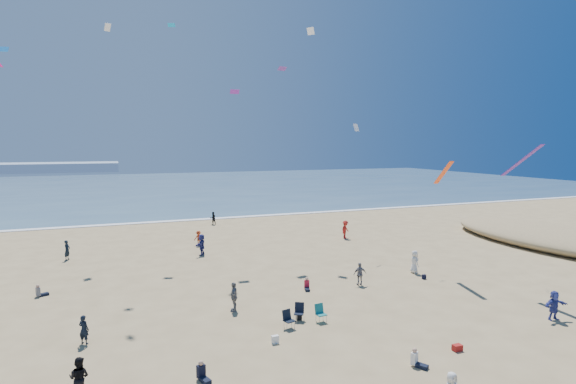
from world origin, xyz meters
name	(u,v)px	position (x,y,z in m)	size (l,w,h in m)	color
ocean	(145,187)	(0.00, 95.00, 0.03)	(220.00, 100.00, 0.06)	#476B84
surf_line	(170,221)	(0.00, 45.00, 0.04)	(220.00, 1.20, 0.08)	white
standing_flyers	(288,272)	(4.73, 15.07, 0.88)	(29.70, 47.93, 1.90)	black
seated_group	(259,338)	(-0.16, 6.36, 0.42)	(18.17, 26.08, 0.84)	white
chair_cluster	(303,315)	(2.97, 8.16, 0.50)	(2.70, 1.58, 1.00)	black
white_tote	(275,339)	(0.70, 6.42, 0.20)	(0.35, 0.20, 0.40)	white
black_backpack	(299,317)	(2.96, 8.77, 0.19)	(0.30, 0.22, 0.38)	black
cooler	(457,348)	(8.63, 2.47, 0.15)	(0.45, 0.30, 0.30)	#A21B17
navy_bag	(424,277)	(14.60, 12.60, 0.17)	(0.28, 0.18, 0.34)	black
kites_aloft	(357,77)	(9.37, 13.84, 14.55)	(41.13, 37.17, 25.69)	orange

